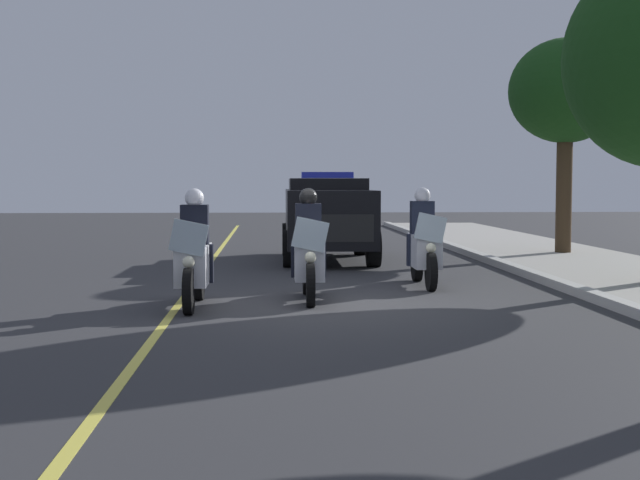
{
  "coord_description": "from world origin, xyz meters",
  "views": [
    {
      "loc": [
        12.73,
        -0.79,
        1.8
      ],
      "look_at": [
        -0.94,
        0.0,
        0.9
      ],
      "focal_mm": 48.89,
      "sensor_mm": 36.0,
      "label": 1
    }
  ],
  "objects": [
    {
      "name": "tree_far_back",
      "position": [
        -8.19,
        6.4,
        3.98
      ],
      "size": [
        2.75,
        2.75,
        5.2
      ],
      "color": "#42301E",
      "rests_on": "sidewalk_strip"
    },
    {
      "name": "curb_strip",
      "position": [
        0.0,
        4.14,
        0.07
      ],
      "size": [
        48.0,
        0.24,
        0.15
      ],
      "primitive_type": "cube",
      "color": "#B7B5AD",
      "rests_on": "ground"
    },
    {
      "name": "lane_stripe_center",
      "position": [
        0.0,
        -2.14,
        0.0
      ],
      "size": [
        48.0,
        0.12,
        0.01
      ],
      "primitive_type": "cube",
      "color": "#E0D14C",
      "rests_on": "ground"
    },
    {
      "name": "police_suv",
      "position": [
        -7.33,
        0.54,
        1.07
      ],
      "size": [
        4.93,
        2.12,
        2.05
      ],
      "color": "black",
      "rests_on": "ground"
    },
    {
      "name": "ground_plane",
      "position": [
        0.0,
        0.0,
        0.0
      ],
      "size": [
        80.0,
        80.0,
        0.0
      ],
      "primitive_type": "plane",
      "color": "#333335"
    },
    {
      "name": "police_motorcycle_lead_left",
      "position": [
        0.08,
        -1.89,
        0.7
      ],
      "size": [
        2.14,
        0.56,
        1.72
      ],
      "color": "black",
      "rests_on": "ground"
    },
    {
      "name": "police_motorcycle_lead_right",
      "position": [
        -0.56,
        -0.2,
        0.7
      ],
      "size": [
        2.14,
        0.56,
        1.72
      ],
      "color": "black",
      "rests_on": "ground"
    },
    {
      "name": "police_motorcycle_trailing",
      "position": [
        -2.28,
        1.89,
        0.7
      ],
      "size": [
        2.14,
        0.56,
        1.72
      ],
      "color": "black",
      "rests_on": "ground"
    }
  ]
}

